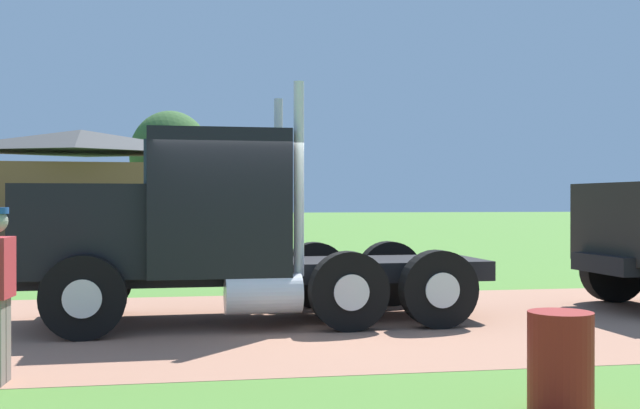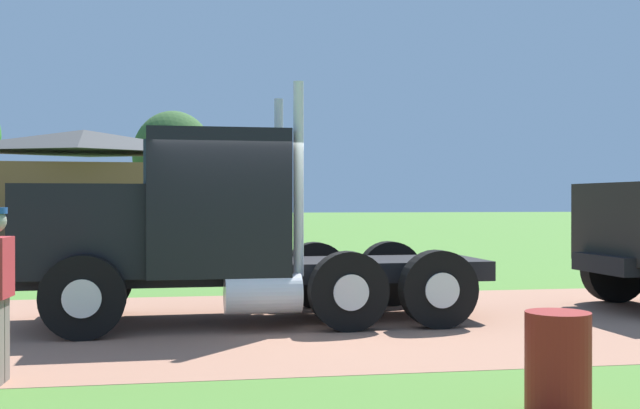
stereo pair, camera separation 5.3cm
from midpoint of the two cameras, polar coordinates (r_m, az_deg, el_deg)
The scene contains 6 objects.
ground_plane at distance 11.23m, azimuth -5.38°, elevation -8.56°, with size 200.00×200.00×0.00m, color #4D7C30.
dirt_track at distance 11.23m, azimuth -5.38°, elevation -8.54°, with size 120.00×6.79×0.01m, color #A27058.
truck_foreground_white at distance 11.42m, azimuth -8.73°, elevation -1.82°, with size 6.75×2.83×3.32m.
steel_barrel at distance 6.90m, azimuth 16.61°, elevation -10.75°, with size 0.53×0.53×0.82m, color maroon.
shed_building at distance 42.67m, azimuth -16.77°, elevation 1.44°, with size 11.82×6.50×5.36m.
tree_mid at distance 49.76m, azimuth -10.70°, elevation 3.49°, with size 4.92×4.92×7.22m.
Camera 1 is at (-0.93, -11.06, 1.73)m, focal length 44.73 mm.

